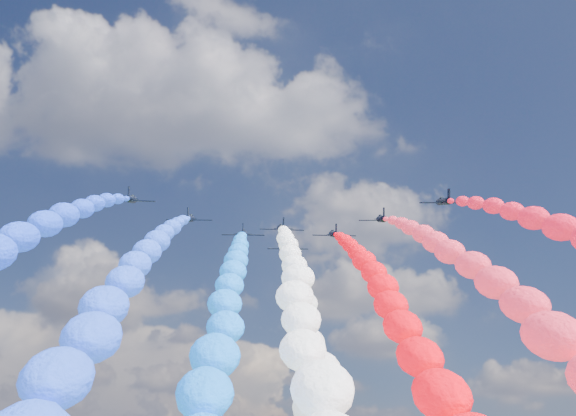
{
  "coord_description": "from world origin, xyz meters",
  "views": [
    {
      "loc": [
        -5.72,
        -149.6,
        53.41
      ],
      "look_at": [
        0.0,
        4.0,
        110.51
      ],
      "focal_mm": 47.35,
      "sensor_mm": 36.0,
      "label": 1
    }
  ],
  "objects": [
    {
      "name": "jet_1",
      "position": [
        -21.23,
        6.06,
        108.51
      ],
      "size": [
        9.8,
        13.33,
        7.08
      ],
      "primitive_type": null,
      "rotation": [
        0.34,
        0.0,
        -0.0
      ],
      "color": "black"
    },
    {
      "name": "trail_5",
      "position": [
        10.98,
        -43.87,
        79.05
      ],
      "size": [
        5.51,
        113.79,
        60.74
      ],
      "primitive_type": null,
      "color": "#FC0412"
    },
    {
      "name": "jet_4",
      "position": [
        0.73,
        26.13,
        108.51
      ],
      "size": [
        9.8,
        13.33,
        7.08
      ],
      "primitive_type": null,
      "rotation": [
        0.34,
        0.0,
        -0.0
      ],
      "color": "black"
    },
    {
      "name": "jet_6",
      "position": [
        20.37,
        4.72,
        108.51
      ],
      "size": [
        10.43,
        13.79,
        7.08
      ],
      "primitive_type": null,
      "rotation": [
        0.34,
        0.0,
        -0.05
      ],
      "color": "black"
    },
    {
      "name": "trail_2",
      "position": [
        -9.83,
        -43.49,
        79.05
      ],
      "size": [
        5.51,
        113.79,
        60.74
      ],
      "primitive_type": null,
      "color": "blue"
    },
    {
      "name": "jet_2",
      "position": [
        -9.83,
        15.88,
        108.51
      ],
      "size": [
        9.77,
        13.31,
        7.08
      ],
      "primitive_type": null,
      "rotation": [
        0.34,
        0.0,
        -0.0
      ],
      "color": "black"
    },
    {
      "name": "trail_6",
      "position": [
        20.37,
        -54.65,
        79.05
      ],
      "size": [
        5.51,
        113.79,
        60.74
      ],
      "primitive_type": null,
      "color": "#EA2943"
    },
    {
      "name": "jet_5",
      "position": [
        10.98,
        15.5,
        108.51
      ],
      "size": [
        9.97,
        13.46,
        7.08
      ],
      "primitive_type": null,
      "rotation": [
        0.34,
        0.0,
        0.02
      ],
      "color": "black"
    },
    {
      "name": "trail_0",
      "position": [
        -32.14,
        -64.6,
        79.05
      ],
      "size": [
        5.51,
        113.79,
        60.74
      ],
      "primitive_type": null,
      "color": "blue"
    },
    {
      "name": "trail_4",
      "position": [
        0.73,
        -33.24,
        79.05
      ],
      "size": [
        5.51,
        113.79,
        60.74
      ],
      "primitive_type": null,
      "color": "silver"
    },
    {
      "name": "jet_0",
      "position": [
        -32.14,
        -5.23,
        108.51
      ],
      "size": [
        10.51,
        13.85,
        7.08
      ],
      "primitive_type": null,
      "rotation": [
        0.34,
        0.0,
        0.06
      ],
      "color": "black"
    },
    {
      "name": "jet_3",
      "position": [
        -1.16,
        11.8,
        108.51
      ],
      "size": [
        10.54,
        13.87,
        7.08
      ],
      "primitive_type": null,
      "rotation": [
        0.34,
        0.0,
        0.06
      ],
      "color": "black"
    },
    {
      "name": "trail_1",
      "position": [
        -21.23,
        -53.31,
        79.05
      ],
      "size": [
        5.51,
        113.79,
        60.74
      ],
      "primitive_type": null,
      "color": "blue"
    },
    {
      "name": "trail_3",
      "position": [
        -1.16,
        -47.57,
        79.05
      ],
      "size": [
        5.51,
        113.79,
        60.74
      ],
      "primitive_type": null,
      "color": "white"
    },
    {
      "name": "jet_7",
      "position": [
        31.46,
        -6.36,
        108.51
      ],
      "size": [
        10.05,
        13.51,
        7.08
      ],
      "primitive_type": null,
      "rotation": [
        0.34,
        0.0,
        -0.02
      ],
      "color": "black"
    }
  ]
}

